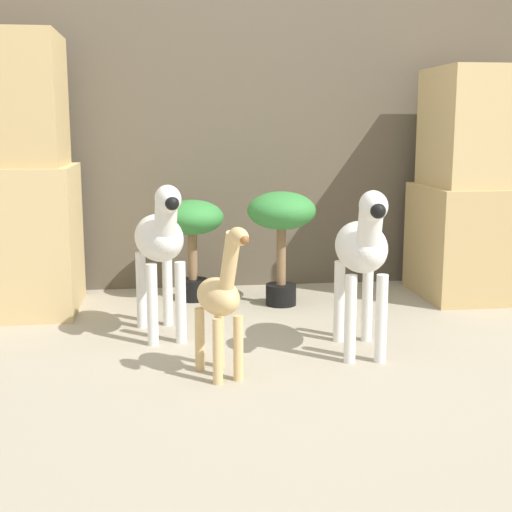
% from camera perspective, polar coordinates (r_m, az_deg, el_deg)
% --- Properties ---
extents(ground_plane, '(14.00, 14.00, 0.00)m').
position_cam_1_polar(ground_plane, '(2.53, 3.34, -9.86)').
color(ground_plane, '#9E937F').
extents(wall_back, '(6.40, 0.08, 2.20)m').
position_cam_1_polar(wall_back, '(3.90, -0.88, 13.72)').
color(wall_back, brown).
rests_on(wall_back, ground_plane).
extents(rock_pillar_left, '(0.62, 0.57, 1.29)m').
position_cam_1_polar(rock_pillar_left, '(3.53, -19.33, 5.39)').
color(rock_pillar_left, tan).
rests_on(rock_pillar_left, ground_plane).
extents(rock_pillar_right, '(0.62, 0.57, 1.16)m').
position_cam_1_polar(rock_pillar_right, '(3.83, 17.70, 4.97)').
color(rock_pillar_right, tan).
rests_on(rock_pillar_right, ground_plane).
extents(zebra_right, '(0.23, 0.51, 0.65)m').
position_cam_1_polar(zebra_right, '(2.73, 8.51, 0.49)').
color(zebra_right, silver).
rests_on(zebra_right, ground_plane).
extents(zebra_left, '(0.26, 0.52, 0.65)m').
position_cam_1_polar(zebra_left, '(2.95, -7.66, 1.24)').
color(zebra_left, silver).
rests_on(zebra_left, ground_plane).
extents(giraffe_figurine, '(0.20, 0.34, 0.55)m').
position_cam_1_polar(giraffe_figurine, '(2.48, -2.85, -3.45)').
color(giraffe_figurine, tan).
rests_on(giraffe_figurine, ground_plane).
extents(potted_palm_front, '(0.31, 0.31, 0.51)m').
position_cam_1_polar(potted_palm_front, '(3.58, -5.12, 2.29)').
color(potted_palm_front, black).
rests_on(potted_palm_front, ground_plane).
extents(potted_palm_back, '(0.33, 0.33, 0.56)m').
position_cam_1_polar(potted_palm_back, '(3.46, 2.05, 2.88)').
color(potted_palm_back, black).
rests_on(potted_palm_back, ground_plane).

